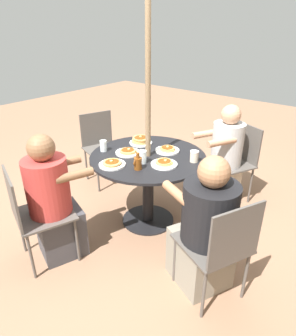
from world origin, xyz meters
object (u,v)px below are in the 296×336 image
patio_chair_east (220,244)px  pancake_plate_b (128,152)px  pancake_plate_d (141,141)px  pancake_plate_c (167,150)px  patio_chair_north (33,211)px  pancake_plate_e (112,164)px  patio_chair_south (236,158)px  diner_east (205,231)px  patio_chair_west (101,143)px  patio_table (148,171)px  coffee_cup (194,156)px  diner_north (54,204)px  syrup_bottle (138,163)px  drinking_glass_a (142,157)px  diner_south (224,160)px  pancake_plate_a (164,163)px  drinking_glass_b (103,146)px

patio_chair_east → pancake_plate_b: bearing=96.9°
pancake_plate_d → pancake_plate_c: bearing=91.5°
patio_chair_north → pancake_plate_e: bearing=88.7°
patio_chair_east → patio_chair_south: bearing=44.4°
diner_east → pancake_plate_c: size_ratio=4.72×
patio_chair_west → pancake_plate_c: patio_chair_west is taller
pancake_plate_b → pancake_plate_e: 0.30m
patio_chair_east → patio_chair_west: size_ratio=1.00×
patio_table → coffee_cup: size_ratio=10.81×
diner_north → patio_chair_west: 1.45m
patio_chair_west → pancake_plate_d: 0.86m
pancake_plate_d → syrup_bottle: syrup_bottle is taller
pancake_plate_e → drinking_glass_a: drinking_glass_a is taller
diner_north → pancake_plate_b: (-0.81, 0.12, 0.24)m
coffee_cup → patio_chair_west: bearing=-97.0°
patio_chair_north → patio_chair_west: bearing=135.3°
pancake_plate_d → syrup_bottle: (0.48, 0.38, 0.03)m
patio_table → diner_north: bearing=-18.6°
diner_south → drinking_glass_a: (1.01, -0.33, 0.29)m
coffee_cup → pancake_plate_e: bearing=-44.1°
pancake_plate_b → pancake_plate_d: (-0.28, -0.08, 0.01)m
pancake_plate_a → pancake_plate_e: bearing=-49.4°
patio_table → diner_south: size_ratio=0.98×
diner_south → patio_table: bearing=90.0°
patio_table → coffee_cup: bearing=111.6°
patio_table → pancake_plate_e: size_ratio=4.70×
patio_chair_south → patio_chair_north: bearing=93.0°
patio_chair_west → pancake_plate_a: (0.42, 1.31, 0.26)m
pancake_plate_d → diner_east: bearing=63.0°
diner_east → drinking_glass_a: (-0.21, -0.80, 0.31)m
patio_chair_north → patio_table: bearing=90.0°
patio_chair_north → pancake_plate_c: 1.36m
patio_chair_south → patio_chair_east: bearing=135.6°
pancake_plate_e → drinking_glass_a: 0.28m
diner_north → drinking_glass_b: (-0.70, -0.11, 0.28)m
coffee_cup → patio_chair_north: bearing=-32.2°
pancake_plate_c → patio_chair_east: bearing=55.4°
pancake_plate_c → patio_chair_north: bearing=-19.1°
diner_north → drinking_glass_b: 0.76m
diner_north → patio_chair_east: bearing=37.3°
patio_chair_west → pancake_plate_a: 1.39m
diner_south → pancake_plate_e: diner_south is taller
patio_chair_east → diner_east: bearing=90.0°
diner_east → patio_chair_west: bearing=93.0°
patio_chair_east → pancake_plate_d: size_ratio=3.71×
patio_chair_south → syrup_bottle: bearing=99.7°
diner_north → coffee_cup: size_ratio=11.11×
pancake_plate_b → drinking_glass_a: bearing=73.2°
patio_chair_east → patio_chair_west: bearing=92.7°
pancake_plate_b → drinking_glass_a: 0.26m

